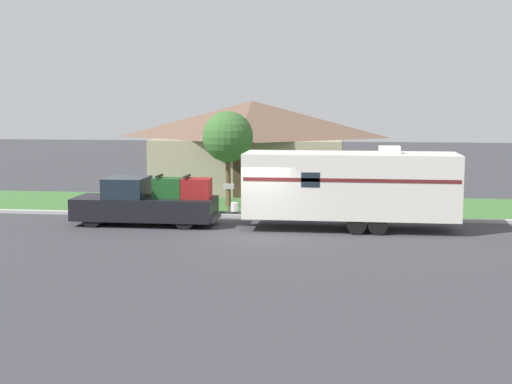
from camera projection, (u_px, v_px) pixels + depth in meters
The scene contains 8 objects.
ground_plane at pixel (256, 235), 26.63m from camera, with size 120.00×120.00×0.00m, color #38383D.
curb_strip at pixel (267, 217), 30.31m from camera, with size 80.00×0.30×0.14m.
lawn_strip at pixel (275, 205), 33.91m from camera, with size 80.00×7.00×0.03m.
house_across_street at pixel (252, 144), 39.83m from camera, with size 10.82×8.25×4.95m.
pickup_truck at pixel (146, 203), 28.69m from camera, with size 5.79×2.05×2.03m.
travel_trailer at pixel (350, 185), 27.57m from camera, with size 9.20×2.50×3.26m.
mailbox at pixel (229, 191), 31.48m from camera, with size 0.48×0.20×1.32m.
tree_in_yard at pixel (228, 137), 33.20m from camera, with size 2.38×2.38×4.49m.
Camera 1 is at (3.28, -26.00, 5.02)m, focal length 50.00 mm.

